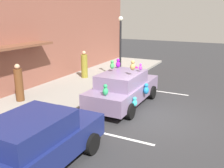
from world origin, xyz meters
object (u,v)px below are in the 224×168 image
Objects in this scene: plush_covered_car at (123,88)px; street_lamp_post at (120,41)px; teddy_bear_on_sidewalk at (116,76)px; pedestrian_near_shopfront at (19,84)px; pedestrian_walking_past at (84,65)px; parked_sedan_behind at (34,143)px.

street_lamp_post is at bearing 27.05° from plush_covered_car.
teddy_bear_on_sidewalk is 5.79m from pedestrian_near_shopfront.
street_lamp_post reaches higher than pedestrian_walking_past.
plush_covered_car reaches higher than pedestrian_near_shopfront.
teddy_bear_on_sidewalk is 0.36× the size of pedestrian_near_shopfront.
plush_covered_car is at bearing -149.36° from teddy_bear_on_sidewalk.
street_lamp_post is 6.37m from pedestrian_near_shopfront.
plush_covered_car is 1.19× the size of street_lamp_post.
parked_sedan_behind is 9.56m from street_lamp_post.
plush_covered_car is at bearing -152.95° from street_lamp_post.
teddy_bear_on_sidewalk is at bearing 175.26° from street_lamp_post.
street_lamp_post is (0.44, -0.04, 2.02)m from teddy_bear_on_sidewalk.
street_lamp_post is 2.17× the size of pedestrian_near_shopfront.
parked_sedan_behind is at bearing 179.74° from plush_covered_car.
parked_sedan_behind is 2.41× the size of pedestrian_near_shopfront.
pedestrian_near_shopfront is at bearing 115.09° from plush_covered_car.
teddy_bear_on_sidewalk is 0.17× the size of street_lamp_post.
teddy_bear_on_sidewalk is 2.20m from pedestrian_walking_past.
teddy_bear_on_sidewalk is (3.24, 1.92, -0.36)m from plush_covered_car.
street_lamp_post is 2.74m from pedestrian_walking_past.
pedestrian_walking_past reaches higher than teddy_bear_on_sidewalk.
teddy_bear_on_sidewalk is at bearing -24.46° from pedestrian_near_shopfront.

